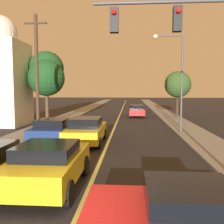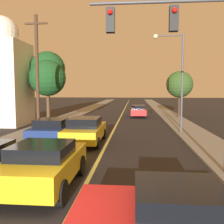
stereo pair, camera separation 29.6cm
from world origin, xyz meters
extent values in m
cube|color=black|center=(0.00, 36.00, 0.01)|extent=(9.38, 80.00, 0.01)
cube|color=#D1C14C|center=(0.00, 36.00, 0.01)|extent=(0.16, 76.00, 0.00)
cube|color=gray|center=(-5.94, 36.00, 0.06)|extent=(2.50, 80.00, 0.12)
cube|color=gray|center=(5.94, 36.00, 0.06)|extent=(2.50, 80.00, 0.12)
cube|color=gold|center=(-1.31, 3.29, 0.73)|extent=(1.99, 4.09, 0.72)
cube|color=black|center=(-1.31, 3.12, 1.30)|extent=(1.75, 1.84, 0.42)
cylinder|color=black|center=(-2.26, 4.56, 0.37)|extent=(0.22, 0.75, 0.75)
cylinder|color=black|center=(-0.37, 4.56, 0.37)|extent=(0.22, 0.75, 0.75)
cylinder|color=black|center=(-2.26, 2.02, 0.37)|extent=(0.22, 0.75, 0.75)
cylinder|color=black|center=(-0.37, 2.02, 0.37)|extent=(0.22, 0.75, 0.75)
cube|color=gold|center=(-1.31, 10.26, 0.67)|extent=(1.99, 4.70, 0.71)
cube|color=black|center=(-1.31, 10.07, 1.30)|extent=(1.75, 2.11, 0.54)
cylinder|color=black|center=(-2.26, 11.72, 0.32)|extent=(0.22, 0.64, 0.64)
cylinder|color=black|center=(-0.37, 11.72, 0.32)|extent=(0.22, 0.64, 0.64)
cylinder|color=black|center=(-2.26, 8.81, 0.32)|extent=(0.22, 0.64, 0.64)
cylinder|color=black|center=(-0.37, 8.81, 0.32)|extent=(0.22, 0.64, 0.64)
cylinder|color=black|center=(-2.56, 4.58, 0.36)|extent=(0.22, 0.72, 0.72)
cube|color=navy|center=(-3.38, 10.26, 0.68)|extent=(1.97, 3.84, 0.69)
cube|color=black|center=(-3.38, 10.10, 1.24)|extent=(1.74, 1.73, 0.44)
cylinder|color=black|center=(-4.31, 11.45, 0.33)|extent=(0.22, 0.67, 0.67)
cylinder|color=black|center=(-2.44, 11.45, 0.33)|extent=(0.22, 0.67, 0.67)
cylinder|color=black|center=(-4.31, 9.07, 0.33)|extent=(0.22, 0.67, 0.67)
cylinder|color=black|center=(-2.44, 9.07, 0.33)|extent=(0.22, 0.67, 0.67)
cube|color=red|center=(2.11, 25.15, 0.64)|extent=(1.75, 4.10, 0.65)
cube|color=black|center=(2.11, 25.31, 1.19)|extent=(1.54, 1.84, 0.44)
cylinder|color=black|center=(2.94, 23.88, 0.31)|extent=(0.22, 0.63, 0.63)
cylinder|color=black|center=(1.28, 23.88, 0.31)|extent=(0.22, 0.63, 0.63)
cylinder|color=black|center=(2.94, 26.42, 0.31)|extent=(0.22, 0.63, 0.63)
cylinder|color=black|center=(1.28, 26.42, 0.31)|extent=(0.22, 0.63, 0.63)
cube|color=red|center=(2.39, 0.41, 0.63)|extent=(3.97, 1.91, 0.55)
cube|color=black|center=(2.55, 0.41, 1.11)|extent=(1.79, 1.68, 0.41)
cylinder|color=black|center=(1.16, 1.32, 0.35)|extent=(0.71, 0.22, 0.71)
cylinder|color=#47474C|center=(2.52, 4.98, 6.41)|extent=(5.14, 0.12, 0.12)
cube|color=black|center=(3.03, 4.98, 5.80)|extent=(0.32, 0.28, 0.90)
sphere|color=red|center=(3.03, 4.80, 6.04)|extent=(0.20, 0.20, 0.20)
cube|color=black|center=(0.72, 4.98, 5.80)|extent=(0.32, 0.28, 0.90)
sphere|color=red|center=(0.72, 4.80, 6.04)|extent=(0.20, 0.20, 0.20)
cylinder|color=#47474C|center=(5.04, 13.89, 3.67)|extent=(0.14, 0.14, 7.09)
cylinder|color=#47474C|center=(4.07, 13.89, 7.06)|extent=(1.93, 0.09, 0.09)
sphere|color=beige|center=(3.10, 13.89, 7.01)|extent=(0.36, 0.36, 0.36)
cylinder|color=#422D1E|center=(-5.29, 12.89, 4.29)|extent=(0.24, 0.24, 8.34)
cube|color=#422D1E|center=(-5.29, 12.89, 7.86)|extent=(1.60, 0.12, 0.12)
cylinder|color=#4C3823|center=(-6.37, 18.05, 1.63)|extent=(0.31, 0.31, 3.03)
sphere|color=#19471E|center=(-6.37, 18.05, 4.32)|extent=(3.34, 3.34, 3.34)
cylinder|color=#4C3823|center=(-6.76, 19.28, 2.11)|extent=(0.31, 0.31, 3.99)
sphere|color=#19471E|center=(-6.76, 19.28, 5.27)|extent=(3.32, 3.32, 3.32)
cylinder|color=#3D2B1C|center=(6.77, 24.78, 1.45)|extent=(0.27, 0.27, 2.66)
sphere|color=#2D4C1E|center=(6.77, 24.78, 3.85)|extent=(3.03, 3.03, 3.03)
cube|color=silver|center=(-10.25, 17.34, 3.75)|extent=(4.12, 4.12, 7.49)
sphere|color=silver|center=(-10.25, 17.34, 8.30)|extent=(2.96, 2.96, 2.96)
camera|label=1|loc=(1.33, -4.52, 3.22)|focal=40.00mm
camera|label=2|loc=(1.63, -4.50, 3.22)|focal=40.00mm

